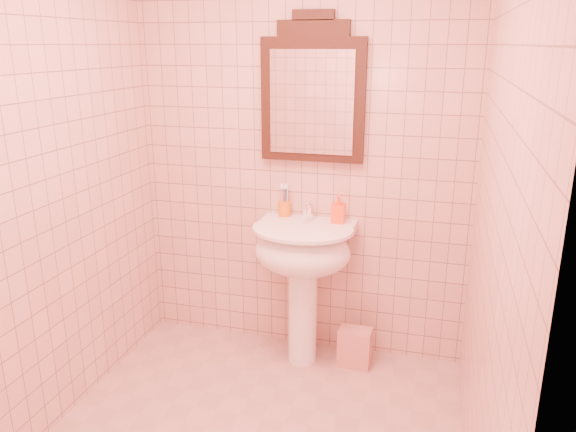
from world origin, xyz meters
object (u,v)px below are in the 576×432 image
(mirror, at_px, (313,94))
(towel, at_px, (355,347))
(soap_dispenser, at_px, (338,209))
(toothbrush_cup, at_px, (284,208))
(pedestal_sink, at_px, (303,260))

(mirror, relative_size, towel, 3.55)
(soap_dispenser, xyz_separation_m, towel, (0.14, -0.10, -0.83))
(toothbrush_cup, bearing_deg, towel, -16.28)
(soap_dispenser, distance_m, towel, 0.85)
(toothbrush_cup, height_order, soap_dispenser, toothbrush_cup)
(soap_dispenser, relative_size, towel, 0.71)
(pedestal_sink, distance_m, mirror, 0.95)
(mirror, height_order, soap_dispenser, mirror)
(toothbrush_cup, relative_size, soap_dispenser, 1.06)
(pedestal_sink, height_order, mirror, mirror)
(mirror, height_order, towel, mirror)
(pedestal_sink, bearing_deg, toothbrush_cup, 131.44)
(towel, bearing_deg, toothbrush_cup, 163.72)
(toothbrush_cup, distance_m, soap_dispenser, 0.34)
(mirror, relative_size, soap_dispenser, 5.02)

